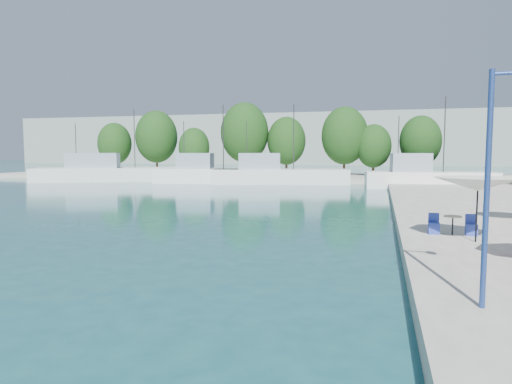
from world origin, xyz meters
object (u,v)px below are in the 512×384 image
(trawler_04, at_px, (426,179))
(umbrella_white, at_px, (478,184))
(street_lamp, at_px, (506,143))
(trawler_02, at_px, (209,175))
(trawler_03, at_px, (276,175))
(trawler_01, at_px, (114,173))

(trawler_04, bearing_deg, umbrella_white, -98.46)
(umbrella_white, xyz_separation_m, street_lamp, (-0.97, -7.76, 1.35))
(trawler_02, bearing_deg, street_lamp, -71.59)
(trawler_04, relative_size, street_lamp, 2.73)
(trawler_03, bearing_deg, umbrella_white, -79.02)
(trawler_04, distance_m, umbrella_white, 33.99)
(trawler_04, height_order, umbrella_white, trawler_04)
(trawler_01, height_order, trawler_03, same)
(trawler_02, xyz_separation_m, trawler_03, (8.49, 1.02, -0.00))
(trawler_02, relative_size, trawler_04, 1.08)
(trawler_03, xyz_separation_m, trawler_04, (17.23, -3.03, 0.00))
(trawler_01, height_order, trawler_04, same)
(trawler_02, bearing_deg, trawler_01, 167.45)
(umbrella_white, height_order, street_lamp, street_lamp)
(umbrella_white, bearing_deg, trawler_02, 124.17)
(trawler_03, distance_m, umbrella_white, 40.27)
(trawler_02, bearing_deg, trawler_03, -2.97)
(trawler_03, bearing_deg, trawler_01, 168.54)
(trawler_03, height_order, trawler_04, same)
(trawler_01, bearing_deg, umbrella_white, -69.09)
(umbrella_white, bearing_deg, trawler_01, 136.41)
(trawler_02, height_order, trawler_03, same)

